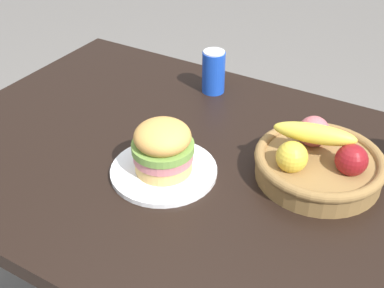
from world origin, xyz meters
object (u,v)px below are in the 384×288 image
at_px(sandwich, 163,147).
at_px(soda_can, 214,72).
at_px(plate, 164,171).
at_px(fruit_basket, 318,161).

distance_m(sandwich, soda_can, 0.41).
distance_m(plate, sandwich, 0.07).
height_order(plate, fruit_basket, fruit_basket).
height_order(soda_can, fruit_basket, fruit_basket).
bearing_deg(fruit_basket, soda_can, 149.27).
bearing_deg(plate, soda_can, 102.49).
xyz_separation_m(plate, sandwich, (0.00, 0.00, 0.07)).
bearing_deg(sandwich, fruit_basket, 28.46).
bearing_deg(plate, fruit_basket, 28.46).
bearing_deg(fruit_basket, sandwich, -151.54).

